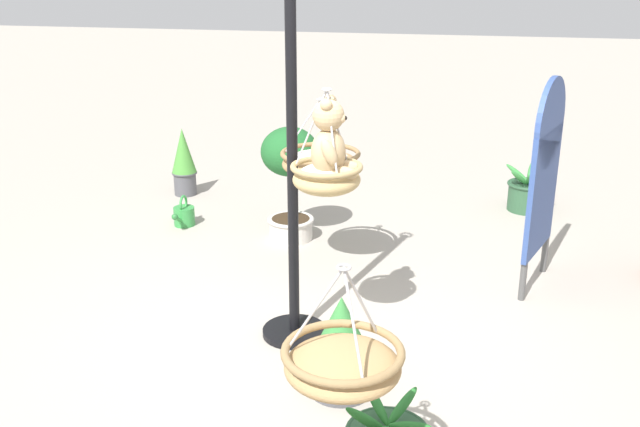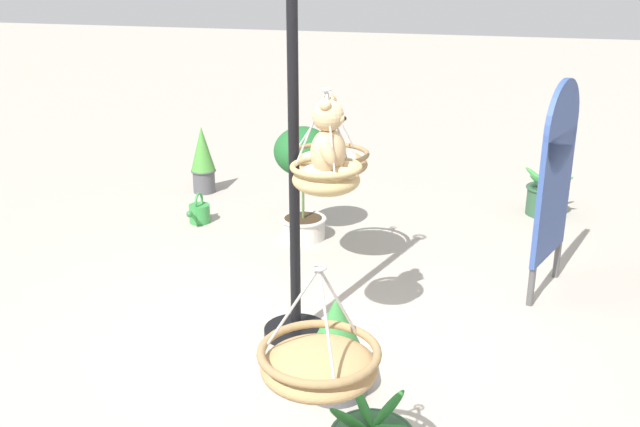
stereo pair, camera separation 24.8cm
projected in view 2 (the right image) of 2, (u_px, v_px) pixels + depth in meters
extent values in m
plane|color=#A8A093|center=(316.00, 344.00, 4.82)|extent=(40.00, 40.00, 0.00)
cylinder|color=black|center=(294.00, 164.00, 4.54)|extent=(0.07, 0.07, 2.43)
cylinder|color=black|center=(296.00, 331.00, 4.94)|extent=(0.44, 0.44, 0.04)
ellipsoid|color=tan|center=(326.00, 180.00, 4.35)|extent=(0.41, 0.41, 0.18)
torus|color=tan|center=(326.00, 167.00, 4.33)|extent=(0.44, 0.44, 0.04)
ellipsoid|color=silver|center=(326.00, 176.00, 4.35)|extent=(0.36, 0.36, 0.14)
cylinder|color=#B7B7BC|center=(331.00, 133.00, 4.16)|extent=(0.18, 0.11, 0.47)
cylinder|color=#B7B7BC|center=(337.00, 126.00, 4.31)|extent=(0.18, 0.11, 0.47)
cylinder|color=#B7B7BC|center=(311.00, 128.00, 4.27)|extent=(0.01, 0.20, 0.47)
torus|color=#B7B7BC|center=(326.00, 90.00, 4.17)|extent=(0.06, 0.06, 0.01)
ellipsoid|color=tan|center=(328.00, 153.00, 4.29)|extent=(0.25, 0.21, 0.29)
sphere|color=tan|center=(328.00, 116.00, 4.22)|extent=(0.20, 0.20, 0.19)
ellipsoid|color=#D9B683|center=(340.00, 119.00, 4.21)|extent=(0.09, 0.07, 0.06)
sphere|color=black|center=(344.00, 118.00, 4.20)|extent=(0.03, 0.03, 0.03)
sphere|color=tan|center=(331.00, 101.00, 4.25)|extent=(0.07, 0.07, 0.07)
sphere|color=tan|center=(325.00, 105.00, 4.13)|extent=(0.07, 0.07, 0.07)
ellipsoid|color=tan|center=(338.00, 142.00, 4.39)|extent=(0.08, 0.14, 0.18)
ellipsoid|color=tan|center=(327.00, 153.00, 4.16)|extent=(0.08, 0.14, 0.18)
ellipsoid|color=tan|center=(347.00, 168.00, 4.37)|extent=(0.09, 0.17, 0.09)
ellipsoid|color=tan|center=(342.00, 174.00, 4.24)|extent=(0.09, 0.17, 0.09)
ellipsoid|color=#A37F51|center=(329.00, 164.00, 5.57)|extent=(0.60, 0.60, 0.19)
torus|color=olive|center=(329.00, 154.00, 5.54)|extent=(0.62, 0.62, 0.04)
ellipsoid|color=silver|center=(329.00, 162.00, 5.56)|extent=(0.53, 0.53, 0.15)
cylinder|color=#B7B7BC|center=(334.00, 131.00, 5.35)|extent=(0.25, 0.15, 0.43)
cylinder|color=#B7B7BC|center=(342.00, 124.00, 5.56)|extent=(0.25, 0.15, 0.43)
cylinder|color=#B7B7BC|center=(312.00, 126.00, 5.50)|extent=(0.01, 0.29, 0.43)
torus|color=#B7B7BC|center=(330.00, 99.00, 5.40)|extent=(0.06, 0.06, 0.01)
ellipsoid|color=tan|center=(319.00, 367.00, 2.96)|extent=(0.49, 0.49, 0.16)
torus|color=#97794E|center=(319.00, 352.00, 2.93)|extent=(0.51, 0.51, 0.04)
cylinder|color=#B7B7BC|center=(327.00, 324.00, 2.77)|extent=(0.21, 0.13, 0.38)
cylinder|color=#B7B7BC|center=(339.00, 302.00, 2.94)|extent=(0.21, 0.13, 0.38)
cylinder|color=#B7B7BC|center=(292.00, 307.00, 2.90)|extent=(0.01, 0.23, 0.38)
torus|color=#B7B7BC|center=(319.00, 268.00, 2.80)|extent=(0.06, 0.06, 0.01)
cylinder|color=beige|center=(303.00, 228.00, 6.58)|extent=(0.39, 0.39, 0.20)
torus|color=#BCB7AE|center=(303.00, 219.00, 6.55)|extent=(0.43, 0.43, 0.03)
cylinder|color=#382819|center=(303.00, 219.00, 6.56)|extent=(0.35, 0.35, 0.03)
cylinder|color=#4C6B38|center=(303.00, 196.00, 6.48)|extent=(0.02, 0.02, 0.42)
ellipsoid|color=#1E5B28|center=(303.00, 151.00, 6.34)|extent=(0.51, 0.51, 0.44)
ellipsoid|color=#28702D|center=(389.00, 408.00, 3.53)|extent=(0.25, 0.17, 0.14)
ellipsoid|color=#28702D|center=(363.00, 406.00, 3.55)|extent=(0.24, 0.19, 0.15)
ellipsoid|color=#28702D|center=(351.00, 422.00, 3.45)|extent=(0.11, 0.24, 0.19)
cylinder|color=#4C4C51|center=(336.00, 378.00, 4.27)|extent=(0.38, 0.38, 0.17)
torus|color=#444449|center=(336.00, 367.00, 4.25)|extent=(0.42, 0.42, 0.03)
cylinder|color=#382819|center=(336.00, 368.00, 4.25)|extent=(0.34, 0.34, 0.03)
cone|color=#38843D|center=(336.00, 332.00, 4.17)|extent=(0.42, 0.42, 0.45)
cylinder|color=#2D5638|center=(546.00, 201.00, 7.17)|extent=(0.38, 0.38, 0.29)
torus|color=#294E32|center=(547.00, 188.00, 7.13)|extent=(0.41, 0.41, 0.03)
cylinder|color=#382819|center=(547.00, 188.00, 7.13)|extent=(0.33, 0.33, 0.03)
ellipsoid|color=#38843D|center=(548.00, 183.00, 6.99)|extent=(0.27, 0.06, 0.20)
ellipsoid|color=#38843D|center=(560.00, 182.00, 7.02)|extent=(0.16, 0.27, 0.20)
ellipsoid|color=#38843D|center=(559.00, 178.00, 7.13)|extent=(0.20, 0.26, 0.18)
ellipsoid|color=#38843D|center=(550.00, 176.00, 7.20)|extent=(0.28, 0.09, 0.19)
ellipsoid|color=#38843D|center=(537.00, 176.00, 7.18)|extent=(0.19, 0.27, 0.18)
ellipsoid|color=#38843D|center=(539.00, 182.00, 7.05)|extent=(0.21, 0.24, 0.21)
cylinder|color=#4C4C51|center=(204.00, 181.00, 7.85)|extent=(0.24, 0.24, 0.25)
torus|color=#444449|center=(203.00, 171.00, 7.81)|extent=(0.27, 0.27, 0.03)
cylinder|color=#382819|center=(203.00, 171.00, 7.81)|extent=(0.21, 0.21, 0.03)
cone|color=#478E38|center=(202.00, 149.00, 7.73)|extent=(0.26, 0.26, 0.48)
cube|color=#334C8C|center=(554.00, 196.00, 5.32)|extent=(0.66, 0.27, 0.95)
cylinder|color=#334C8C|center=(562.00, 126.00, 5.14)|extent=(0.66, 0.27, 0.69)
cylinder|color=#4C4C4C|center=(557.00, 260.00, 5.77)|extent=(0.05, 0.05, 0.30)
cylinder|color=#4C4C4C|center=(531.00, 287.00, 5.30)|extent=(0.05, 0.05, 0.30)
cylinder|color=#338C3F|center=(200.00, 214.00, 6.97)|extent=(0.20, 0.20, 0.18)
cylinder|color=#338C3F|center=(193.00, 217.00, 6.83)|extent=(0.17, 0.04, 0.14)
sphere|color=#287033|center=(190.00, 214.00, 6.75)|extent=(0.06, 0.06, 0.06)
torus|color=#338C3F|center=(199.00, 201.00, 6.93)|extent=(0.16, 0.02, 0.16)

